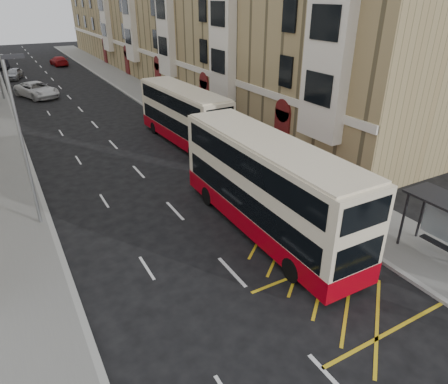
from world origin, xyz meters
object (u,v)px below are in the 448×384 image
double_decker_rear (184,116)px  car_silver (14,74)px  street_lamp_near (22,136)px  white_van (37,90)px  car_red (59,61)px  car_dark (3,64)px  pedestrian_far (366,222)px  double_decker_front (267,187)px

double_decker_rear → car_silver: bearing=102.6°
street_lamp_near → double_decker_rear: street_lamp_near is taller
white_van → car_red: 22.80m
white_van → car_red: bearing=54.0°
double_decker_rear → car_dark: (-10.18, 44.84, -1.43)m
car_dark → car_red: 8.06m
street_lamp_near → white_van: size_ratio=1.34×
double_decker_rear → car_red: 44.05m
pedestrian_far → double_decker_front: bearing=-12.6°
street_lamp_near → car_silver: size_ratio=1.87×
double_decker_front → car_silver: (-7.48, 48.41, -1.62)m
pedestrian_far → white_van: pedestrian_far is taller
street_lamp_near → car_dark: (1.15, 52.49, -3.91)m
car_dark → car_red: car_dark is taller
double_decker_front → pedestrian_far: 4.86m
double_decker_rear → car_silver: (-9.40, 34.80, -1.42)m
double_decker_front → car_red: size_ratio=2.34×
car_red → double_decker_front: bearing=85.2°
double_decker_rear → car_dark: double_decker_rear is taller
street_lamp_near → white_van: (3.33, 29.59, -3.81)m
white_van → car_silver: (-1.40, 12.87, -0.10)m
double_decker_rear → white_van: 23.38m
white_van → car_red: white_van is taller
street_lamp_near → car_silver: street_lamp_near is taller
double_decker_front → double_decker_rear: bearing=82.4°
street_lamp_near → car_dark: 52.65m
car_dark → car_red: bearing=-7.5°
pedestrian_far → car_silver: pedestrian_far is taller
street_lamp_near → double_decker_front: bearing=-32.3°
double_decker_rear → car_silver: double_decker_rear is taller
pedestrian_far → car_red: size_ratio=0.33×
white_van → car_dark: 23.01m
double_decker_front → car_red: 57.61m
car_silver → car_red: car_silver is taller
double_decker_front → pedestrian_far: bearing=-39.8°
car_red → car_dark: bearing=-11.2°
white_van → pedestrian_far: bearing=-97.2°
car_silver → car_dark: car_silver is taller
car_red → street_lamp_near: bearing=74.9°
car_dark → pedestrian_far: bearing=-80.5°
double_decker_front → car_dark: bearing=98.5°
street_lamp_near → car_red: bearing=79.9°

